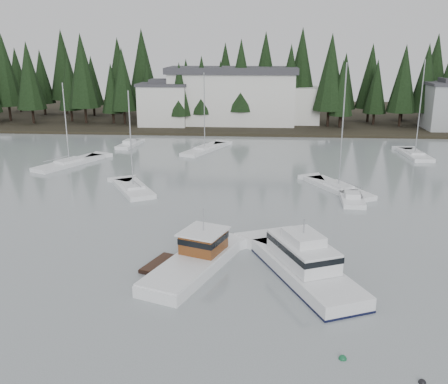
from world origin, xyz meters
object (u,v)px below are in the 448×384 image
object	(u,v)px
cabin_cruiser_center	(305,267)
sailboat_8	(338,189)
sailboat_6	(133,190)
runabout_3	(130,145)
lobster_boat_brown	(193,262)
sailboat_4	(70,164)
sailboat_0	(205,150)
runabout_1	(352,201)
harbor_inn	(242,96)
house_west	(164,103)
sailboat_7	(415,156)

from	to	relation	value
cabin_cruiser_center	sailboat_8	distance (m)	22.67
sailboat_6	runabout_3	world-z (taller)	sailboat_6
lobster_boat_brown	sailboat_4	world-z (taller)	sailboat_4
sailboat_0	runabout_3	size ratio (longest dim) A/B	1.80
sailboat_6	runabout_1	distance (m)	23.52
lobster_boat_brown	runabout_1	xyz separation A→B (m)	(14.15, 17.11, -0.41)
sailboat_6	runabout_3	bearing A→B (deg)	-14.03
lobster_boat_brown	cabin_cruiser_center	bearing A→B (deg)	-73.58
harbor_inn	lobster_boat_brown	world-z (taller)	harbor_inn
house_west	runabout_3	xyz separation A→B (m)	(-2.03, -19.00, -4.52)
house_west	sailboat_6	bearing A→B (deg)	-83.74
sailboat_8	runabout_3	world-z (taller)	sailboat_8
sailboat_6	runabout_3	size ratio (longest dim) A/B	1.70
harbor_inn	cabin_cruiser_center	world-z (taller)	harbor_inn
lobster_boat_brown	sailboat_4	distance (m)	37.54
sailboat_0	sailboat_4	size ratio (longest dim) A/B	1.07
harbor_inn	sailboat_4	size ratio (longest dim) A/B	2.59
cabin_cruiser_center	runabout_3	xyz separation A→B (m)	(-23.96, 44.94, -0.59)
house_west	harbor_inn	world-z (taller)	harbor_inn
harbor_inn	sailboat_0	distance (m)	26.08
house_west	sailboat_4	bearing A→B (deg)	-102.03
sailboat_0	sailboat_7	world-z (taller)	sailboat_7
harbor_inn	sailboat_7	xyz separation A→B (m)	(25.99, -26.80, -5.69)
runabout_1	sailboat_4	bearing A→B (deg)	71.33
sailboat_0	sailboat_7	xyz separation A→B (m)	(30.74, -1.81, 0.03)
sailboat_0	runabout_3	world-z (taller)	sailboat_0
sailboat_4	sailboat_0	bearing A→B (deg)	-32.53
sailboat_7	lobster_boat_brown	bearing A→B (deg)	142.92
cabin_cruiser_center	sailboat_8	bearing A→B (deg)	-37.44
sailboat_7	sailboat_4	bearing A→B (deg)	97.30
house_west	lobster_boat_brown	distance (m)	65.03
sailboat_6	sailboat_7	distance (m)	41.59
sailboat_4	house_west	bearing A→B (deg)	13.88
harbor_inn	sailboat_0	xyz separation A→B (m)	(-4.75, -24.99, -5.72)
sailboat_0	sailboat_8	size ratio (longest dim) A/B	0.85
house_west	lobster_boat_brown	bearing A→B (deg)	-77.48
runabout_3	sailboat_4	bearing A→B (deg)	168.78
lobster_boat_brown	sailboat_6	bearing A→B (deg)	46.14
cabin_cruiser_center	sailboat_7	size ratio (longest dim) A/B	0.83
sailboat_7	runabout_1	distance (m)	26.14
sailboat_7	runabout_1	size ratio (longest dim) A/B	2.70
sailboat_0	runabout_3	xyz separation A→B (m)	(-12.33, 2.65, 0.07)
house_west	sailboat_4	size ratio (longest dim) A/B	0.84
lobster_boat_brown	runabout_3	xyz separation A→B (m)	(-16.10, 44.35, -0.41)
lobster_boat_brown	runabout_1	distance (m)	22.21
harbor_inn	sailboat_4	xyz separation A→B (m)	(-21.90, -35.53, -5.73)
cabin_cruiser_center	sailboat_0	world-z (taller)	sailboat_0
sailboat_0	sailboat_7	bearing A→B (deg)	-70.46
lobster_boat_brown	sailboat_7	distance (m)	48.15
sailboat_0	runabout_1	size ratio (longest dim) A/B	2.32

